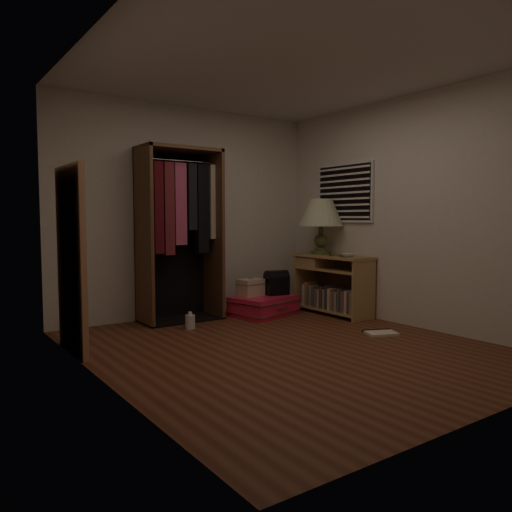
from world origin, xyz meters
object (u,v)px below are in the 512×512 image
Objects in this scene: floor_mirror at (71,260)px; table_lamp at (321,214)px; open_wardrobe at (181,220)px; pink_suitcase at (264,306)px; train_case at (251,287)px; black_bag at (276,282)px; console_bookshelf at (331,283)px; white_jug at (190,321)px.

floor_mirror is 3.28m from table_lamp.
open_wardrobe is at bearing 27.51° from floor_mirror.
pink_suitcase is (2.45, 0.42, -0.73)m from floor_mirror.
train_case reaches higher than pink_suitcase.
floor_mirror is 5.36× the size of black_bag.
console_bookshelf is 5.91× the size of white_jug.
train_case is at bearing -16.88° from open_wardrobe.
black_bag is at bearing 6.37° from white_jug.
open_wardrobe is 1.24m from white_jug.
floor_mirror is at bearing -161.38° from black_bag.
floor_mirror reaches higher than white_jug.
console_bookshelf is 0.91m from table_lamp.
pink_suitcase is at bearing 9.65° from floor_mirror.
pink_suitcase is 0.34m from black_bag.
black_bag is 1.67× the size of white_jug.
pink_suitcase is 1.41m from table_lamp.
console_bookshelf is 3.23× the size of train_case.
open_wardrobe is at bearing 146.13° from pink_suitcase.
open_wardrobe is at bearing 153.53° from train_case.
table_lamp reaches higher than console_bookshelf.
open_wardrobe reaches higher than black_bag.
pink_suitcase reaches higher than white_jug.
train_case is 1.09× the size of black_bag.
train_case is at bearing 171.90° from black_bag.
floor_mirror reaches higher than table_lamp.
pink_suitcase is at bearing 154.03° from console_bookshelf.
console_bookshelf is 2.07m from open_wardrobe.
table_lamp is at bearing 4.15° from floor_mirror.
floor_mirror is 8.97× the size of white_jug.
floor_mirror is 1.56m from white_jug.
console_bookshelf is 3.53× the size of black_bag.
open_wardrobe is 10.81× the size of white_jug.
train_case reaches higher than white_jug.
train_case is at bearing 14.39° from white_jug.
table_lamp reaches higher than white_jug.
open_wardrobe reaches higher than console_bookshelf.
open_wardrobe reaches higher than pink_suitcase.
open_wardrobe reaches higher than table_lamp.
table_lamp is (0.60, -0.17, 0.87)m from black_bag.
console_bookshelf is 1.21× the size of pink_suitcase.
open_wardrobe is 2.68× the size of table_lamp.
pink_suitcase is 2.93× the size of black_bag.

